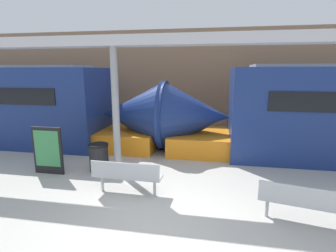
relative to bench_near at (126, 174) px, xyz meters
name	(u,v)px	position (x,y,z in m)	size (l,w,h in m)	color
ground_plane	(161,225)	(1.10, -1.14, -0.53)	(60.00, 60.00, 0.00)	#B2AFA8
station_wall	(197,81)	(1.10, 7.69, 1.97)	(56.00, 0.20, 5.00)	#937051
bench_near	(126,174)	(0.00, 0.00, 0.00)	(1.72, 0.49, 0.86)	#ADB2B7
bench_far	(310,202)	(3.92, -0.67, 0.00)	(1.93, 0.83, 0.86)	#ADB2B7
trash_bin	(99,157)	(-1.35, 1.37, -0.11)	(0.60, 0.60, 0.84)	black
poster_board	(48,150)	(-2.70, 0.88, 0.19)	(0.92, 0.07, 1.41)	black
support_column_near	(116,112)	(-0.75, 1.36, 1.29)	(0.21, 0.21, 3.64)	gray
canopy_beam	(113,41)	(-0.75, 1.36, 3.25)	(28.00, 0.60, 0.28)	#B7B7BC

